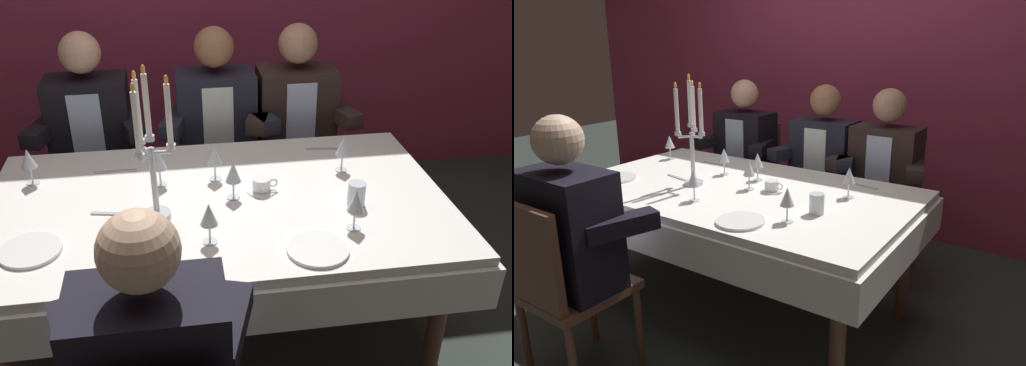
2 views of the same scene
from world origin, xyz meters
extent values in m
plane|color=#303833|center=(0.00, 0.00, 0.00)|extent=(12.00, 12.00, 0.00)
cube|color=white|center=(0.00, 0.00, 0.72)|extent=(1.90, 1.10, 0.04)
cube|color=white|center=(0.00, 0.00, 0.61)|extent=(1.94, 1.14, 0.18)
cylinder|color=brown|center=(0.83, -0.43, 0.35)|extent=(0.07, 0.07, 0.70)
cylinder|color=brown|center=(-0.83, 0.43, 0.35)|extent=(0.07, 0.07, 0.70)
cylinder|color=brown|center=(0.83, 0.43, 0.35)|extent=(0.07, 0.07, 0.70)
cylinder|color=silver|center=(-0.25, -0.09, 0.75)|extent=(0.11, 0.11, 0.02)
cylinder|color=silver|center=(-0.25, -0.09, 0.90)|extent=(0.02, 0.02, 0.28)
cylinder|color=silver|center=(-0.25, -0.09, 1.08)|extent=(0.04, 0.04, 0.02)
cylinder|color=white|center=(-0.25, -0.09, 1.21)|extent=(0.02, 0.02, 0.23)
ellipsoid|color=yellow|center=(-0.25, -0.09, 1.34)|extent=(0.02, 0.02, 0.03)
cylinder|color=silver|center=(-0.21, -0.09, 1.02)|extent=(0.08, 0.01, 0.01)
cylinder|color=silver|center=(-0.17, -0.09, 1.04)|extent=(0.04, 0.04, 0.02)
cylinder|color=white|center=(-0.17, -0.09, 1.17)|extent=(0.02, 0.02, 0.23)
ellipsoid|color=yellow|center=(-0.17, -0.09, 1.30)|extent=(0.02, 0.02, 0.03)
cylinder|color=silver|center=(-0.27, -0.06, 1.02)|extent=(0.05, 0.07, 0.01)
cylinder|color=silver|center=(-0.29, -0.03, 1.04)|extent=(0.04, 0.04, 0.02)
cylinder|color=white|center=(-0.29, -0.03, 1.17)|extent=(0.02, 0.02, 0.23)
ellipsoid|color=yellow|center=(-0.29, -0.03, 1.30)|extent=(0.02, 0.02, 0.03)
cylinder|color=silver|center=(-0.27, -0.13, 1.02)|extent=(0.05, 0.07, 0.01)
cylinder|color=silver|center=(-0.29, -0.16, 1.04)|extent=(0.04, 0.04, 0.02)
cylinder|color=white|center=(-0.29, -0.16, 1.17)|extent=(0.02, 0.02, 0.23)
ellipsoid|color=yellow|center=(-0.29, -0.16, 1.30)|extent=(0.02, 0.02, 0.03)
cylinder|color=white|center=(-0.70, -0.26, 0.75)|extent=(0.22, 0.22, 0.01)
cylinder|color=white|center=(0.32, -0.41, 0.75)|extent=(0.23, 0.23, 0.01)
cylinder|color=silver|center=(-0.06, -0.30, 0.74)|extent=(0.06, 0.06, 0.00)
cylinder|color=silver|center=(-0.06, -0.30, 0.78)|extent=(0.01, 0.01, 0.07)
cone|color=silver|center=(-0.06, -0.30, 0.86)|extent=(0.07, 0.07, 0.08)
cylinder|color=maroon|center=(-0.06, -0.30, 0.84)|extent=(0.04, 0.04, 0.03)
cylinder|color=silver|center=(0.01, 0.18, 0.74)|extent=(0.06, 0.06, 0.00)
cylinder|color=silver|center=(0.01, 0.18, 0.78)|extent=(0.01, 0.01, 0.07)
cone|color=silver|center=(0.01, 0.18, 0.86)|extent=(0.07, 0.07, 0.08)
cylinder|color=maroon|center=(0.01, 0.18, 0.84)|extent=(0.04, 0.04, 0.03)
cylinder|color=silver|center=(0.58, 0.18, 0.74)|extent=(0.06, 0.06, 0.00)
cylinder|color=silver|center=(0.58, 0.18, 0.78)|extent=(0.01, 0.01, 0.07)
cone|color=silver|center=(0.58, 0.18, 0.86)|extent=(0.07, 0.07, 0.08)
cylinder|color=silver|center=(-0.78, 0.26, 0.74)|extent=(0.06, 0.06, 0.00)
cylinder|color=silver|center=(-0.78, 0.26, 0.78)|extent=(0.01, 0.01, 0.07)
cone|color=silver|center=(-0.78, 0.26, 0.86)|extent=(0.07, 0.07, 0.08)
cylinder|color=silver|center=(0.07, 0.01, 0.74)|extent=(0.06, 0.06, 0.00)
cylinder|color=silver|center=(0.07, 0.01, 0.78)|extent=(0.01, 0.01, 0.07)
cone|color=silver|center=(0.07, 0.01, 0.86)|extent=(0.07, 0.07, 0.08)
cylinder|color=silver|center=(-0.23, 0.16, 0.74)|extent=(0.06, 0.06, 0.00)
cylinder|color=silver|center=(-0.23, 0.16, 0.78)|extent=(0.01, 0.01, 0.07)
cone|color=silver|center=(-0.23, 0.16, 0.86)|extent=(0.07, 0.07, 0.08)
cylinder|color=#E0D172|center=(-0.23, 0.16, 0.84)|extent=(0.04, 0.04, 0.03)
cylinder|color=silver|center=(0.49, -0.29, 0.74)|extent=(0.06, 0.06, 0.00)
cylinder|color=silver|center=(0.49, -0.29, 0.78)|extent=(0.01, 0.01, 0.07)
cone|color=silver|center=(0.49, -0.29, 0.86)|extent=(0.07, 0.07, 0.08)
cylinder|color=maroon|center=(0.49, -0.29, 0.84)|extent=(0.04, 0.04, 0.03)
cylinder|color=silver|center=(0.55, -0.12, 0.79)|extent=(0.07, 0.07, 0.10)
cylinder|color=white|center=(0.19, 0.04, 0.74)|extent=(0.12, 0.12, 0.01)
cylinder|color=white|center=(0.19, 0.04, 0.77)|extent=(0.08, 0.08, 0.05)
torus|color=white|center=(0.24, 0.04, 0.78)|extent=(0.04, 0.01, 0.04)
cube|color=#B7B7BC|center=(-0.44, 0.32, 0.74)|extent=(0.19, 0.02, 0.01)
cube|color=#B7B7BC|center=(0.56, 0.40, 0.74)|extent=(0.19, 0.04, 0.01)
cube|color=#B7B7BC|center=(-0.43, -0.05, 0.74)|extent=(0.17, 0.05, 0.01)
cylinder|color=brown|center=(-0.78, 0.70, 0.21)|extent=(0.04, 0.04, 0.42)
cylinder|color=brown|center=(-0.42, 0.70, 0.21)|extent=(0.04, 0.04, 0.42)
cylinder|color=brown|center=(-0.78, 1.06, 0.21)|extent=(0.04, 0.04, 0.42)
cylinder|color=brown|center=(-0.42, 1.06, 0.21)|extent=(0.04, 0.04, 0.42)
cube|color=brown|center=(-0.60, 0.88, 0.44)|extent=(0.42, 0.42, 0.04)
cube|color=brown|center=(-0.60, 1.07, 0.68)|extent=(0.38, 0.04, 0.44)
cube|color=black|center=(-0.60, 0.88, 0.73)|extent=(0.42, 0.26, 0.54)
cube|color=silver|center=(-0.60, 0.75, 0.76)|extent=(0.16, 0.01, 0.40)
sphere|color=#DAA384|center=(-0.60, 0.88, 1.14)|extent=(0.21, 0.21, 0.21)
cube|color=black|center=(-0.82, 0.78, 0.77)|extent=(0.19, 0.34, 0.08)
cube|color=black|center=(-0.38, 0.78, 0.77)|extent=(0.19, 0.34, 0.08)
cube|color=white|center=(-0.26, -0.75, 0.76)|extent=(0.16, 0.01, 0.40)
sphere|color=#D1AA8A|center=(-0.26, -0.88, 1.14)|extent=(0.21, 0.21, 0.21)
cube|color=black|center=(-0.04, -0.78, 0.77)|extent=(0.19, 0.34, 0.08)
cube|color=black|center=(-0.48, -0.78, 0.77)|extent=(0.19, 0.34, 0.08)
cylinder|color=brown|center=(-0.11, 0.70, 0.21)|extent=(0.04, 0.04, 0.42)
cylinder|color=brown|center=(0.25, 0.70, 0.21)|extent=(0.04, 0.04, 0.42)
cylinder|color=brown|center=(-0.11, 1.06, 0.21)|extent=(0.04, 0.04, 0.42)
cylinder|color=brown|center=(0.25, 1.06, 0.21)|extent=(0.04, 0.04, 0.42)
cube|color=brown|center=(0.07, 0.88, 0.44)|extent=(0.42, 0.42, 0.04)
cube|color=brown|center=(0.07, 1.07, 0.68)|extent=(0.38, 0.04, 0.44)
cube|color=#1E202C|center=(0.07, 0.88, 0.73)|extent=(0.42, 0.26, 0.54)
cube|color=white|center=(0.07, 0.75, 0.76)|extent=(0.16, 0.01, 0.40)
sphere|color=#A06B49|center=(0.07, 0.88, 1.14)|extent=(0.21, 0.21, 0.21)
cube|color=#1E202C|center=(-0.15, 0.78, 0.77)|extent=(0.19, 0.34, 0.08)
cube|color=#1E202C|center=(0.29, 0.78, 0.77)|extent=(0.19, 0.34, 0.08)
cylinder|color=brown|center=(0.34, 0.70, 0.21)|extent=(0.04, 0.04, 0.42)
cylinder|color=brown|center=(0.70, 0.70, 0.21)|extent=(0.04, 0.04, 0.42)
cylinder|color=brown|center=(0.34, 1.06, 0.21)|extent=(0.04, 0.04, 0.42)
cylinder|color=brown|center=(0.70, 1.06, 0.21)|extent=(0.04, 0.04, 0.42)
cube|color=brown|center=(0.52, 0.88, 0.44)|extent=(0.42, 0.42, 0.04)
cube|color=brown|center=(0.52, 1.07, 0.68)|extent=(0.38, 0.04, 0.44)
cube|color=#2E211E|center=(0.52, 0.88, 0.73)|extent=(0.42, 0.26, 0.54)
cube|color=silver|center=(0.52, 0.75, 0.76)|extent=(0.16, 0.01, 0.40)
sphere|color=tan|center=(0.52, 0.88, 1.14)|extent=(0.21, 0.21, 0.21)
cube|color=#2E211E|center=(0.30, 0.78, 0.77)|extent=(0.19, 0.34, 0.08)
cube|color=#2E211E|center=(0.74, 0.78, 0.77)|extent=(0.19, 0.34, 0.08)
camera|label=1|loc=(-0.15, -2.03, 1.94)|focal=40.03mm
camera|label=2|loc=(1.53, -2.01, 1.54)|focal=33.44mm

